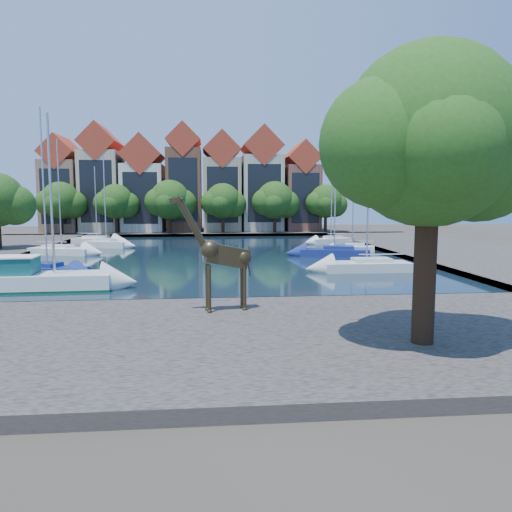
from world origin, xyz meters
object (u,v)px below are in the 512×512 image
(plane_tree, at_px, (433,143))
(giraffe_statue, at_px, (221,255))
(sailboat_right_a, at_px, (366,264))
(motorsailer, at_px, (32,277))

(plane_tree, xyz_separation_m, giraffe_statue, (-7.30, 5.92, -4.55))
(sailboat_right_a, bearing_deg, giraffe_statue, -128.90)
(giraffe_statue, relative_size, motorsailer, 0.50)
(plane_tree, bearing_deg, motorsailer, 142.28)
(giraffe_statue, height_order, motorsailer, motorsailer)
(plane_tree, distance_m, motorsailer, 24.68)
(sailboat_right_a, bearing_deg, plane_tree, -102.13)
(plane_tree, relative_size, motorsailer, 0.99)
(giraffe_statue, relative_size, sailboat_right_a, 0.57)
(plane_tree, height_order, sailboat_right_a, plane_tree)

